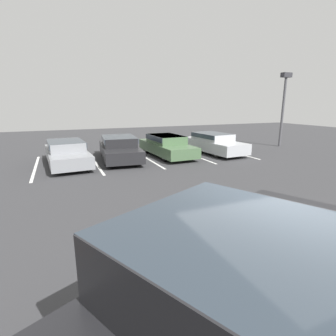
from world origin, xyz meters
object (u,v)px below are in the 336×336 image
(pickup_truck, at_px, (240,296))
(parked_sedan_a, at_px, (67,152))
(parked_sedan_b, at_px, (119,147))
(parked_sedan_d, at_px, (213,142))
(parked_sedan_c, at_px, (166,145))
(light_post, at_px, (284,99))
(wheel_stop_curb, at_px, (163,146))

(pickup_truck, distance_m, parked_sedan_a, 11.72)
(parked_sedan_b, distance_m, parked_sedan_d, 5.66)
(pickup_truck, relative_size, parked_sedan_c, 1.29)
(parked_sedan_c, bearing_deg, pickup_truck, -20.96)
(light_post, xyz_separation_m, wheel_stop_curb, (-7.75, 2.69, -3.16))
(light_post, distance_m, wheel_stop_curb, 8.79)
(parked_sedan_d, bearing_deg, parked_sedan_b, -97.58)
(parked_sedan_a, relative_size, parked_sedan_d, 1.03)
(parked_sedan_b, bearing_deg, parked_sedan_d, 92.50)
(pickup_truck, height_order, parked_sedan_a, pickup_truck)
(parked_sedan_a, xyz_separation_m, light_post, (14.04, 0.28, 2.61))
(parked_sedan_c, bearing_deg, parked_sedan_b, -91.69)
(light_post, bearing_deg, parked_sedan_b, -179.39)
(parked_sedan_a, bearing_deg, parked_sedan_d, 85.06)
(light_post, bearing_deg, pickup_truck, -136.85)
(parked_sedan_b, relative_size, wheel_stop_curb, 2.97)
(pickup_truck, bearing_deg, light_post, 17.50)
(wheel_stop_curb, bearing_deg, pickup_truck, -108.79)
(wheel_stop_curb, bearing_deg, parked_sedan_c, -108.35)
(parked_sedan_a, xyz_separation_m, parked_sedan_d, (8.29, -0.13, 0.02))
(parked_sedan_a, bearing_deg, parked_sedan_c, 87.77)
(parked_sedan_a, relative_size, parked_sedan_b, 1.01)
(pickup_truck, distance_m, wheel_stop_curb, 15.45)
(parked_sedan_c, xyz_separation_m, wheel_stop_curb, (0.93, 2.79, -0.56))
(pickup_truck, relative_size, parked_sedan_b, 1.27)
(parked_sedan_a, xyz_separation_m, wheel_stop_curb, (6.30, 2.96, -0.55))
(parked_sedan_c, relative_size, wheel_stop_curb, 2.92)
(parked_sedan_a, bearing_deg, parked_sedan_b, 89.28)
(parked_sedan_b, bearing_deg, parked_sedan_a, -81.30)
(parked_sedan_c, distance_m, parked_sedan_d, 2.94)
(pickup_truck, xyz_separation_m, parked_sedan_c, (4.05, 11.82, -0.27))
(parked_sedan_c, xyz_separation_m, parked_sedan_d, (2.92, -0.30, 0.01))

